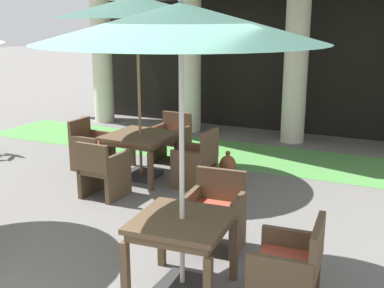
{
  "coord_description": "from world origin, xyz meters",
  "views": [
    {
      "loc": [
        2.39,
        -2.44,
        2.56
      ],
      "look_at": [
        0.02,
        2.53,
        1.11
      ],
      "focal_mm": 45.8,
      "sensor_mm": 36.0,
      "label": 1
    }
  ],
  "objects_px": {
    "patio_table_mid_left": "(140,140)",
    "patio_chair_mid_left_east": "(197,161)",
    "patio_chair_mid_left_south": "(103,170)",
    "patio_chair_mid_left_north": "(171,140)",
    "patio_table_mid_right": "(182,229)",
    "patio_chair_mid_right_east": "(290,270)",
    "patio_umbrella_mid_left": "(137,9)",
    "patio_chair_mid_right_north": "(216,213)",
    "patio_chair_mid_left_west": "(91,147)",
    "patio_umbrella_mid_right": "(181,26)",
    "terracotta_urn": "(228,165)"
  },
  "relations": [
    {
      "from": "patio_umbrella_mid_left",
      "to": "terracotta_urn",
      "type": "xyz_separation_m",
      "value": [
        1.25,
        0.68,
        -2.48
      ]
    },
    {
      "from": "patio_chair_mid_left_south",
      "to": "patio_chair_mid_left_north",
      "type": "relative_size",
      "value": 0.98
    },
    {
      "from": "patio_table_mid_right",
      "to": "patio_umbrella_mid_right",
      "type": "xyz_separation_m",
      "value": [
        0.0,
        -0.0,
        1.83
      ]
    },
    {
      "from": "patio_umbrella_mid_left",
      "to": "patio_chair_mid_right_east",
      "type": "height_order",
      "value": "patio_umbrella_mid_left"
    },
    {
      "from": "patio_chair_mid_left_west",
      "to": "patio_table_mid_right",
      "type": "distance_m",
      "value": 4.24
    },
    {
      "from": "patio_chair_mid_left_west",
      "to": "patio_chair_mid_right_north",
      "type": "relative_size",
      "value": 0.98
    },
    {
      "from": "patio_umbrella_mid_left",
      "to": "terracotta_urn",
      "type": "relative_size",
      "value": 6.91
    },
    {
      "from": "patio_umbrella_mid_right",
      "to": "patio_chair_mid_right_north",
      "type": "bearing_deg",
      "value": 94.45
    },
    {
      "from": "patio_table_mid_right",
      "to": "patio_chair_mid_right_north",
      "type": "relative_size",
      "value": 1.05
    },
    {
      "from": "patio_table_mid_left",
      "to": "patio_chair_mid_right_east",
      "type": "distance_m",
      "value": 4.16
    },
    {
      "from": "patio_chair_mid_left_north",
      "to": "patio_chair_mid_right_north",
      "type": "xyz_separation_m",
      "value": [
        2.04,
        -2.8,
        0.01
      ]
    },
    {
      "from": "patio_table_mid_right",
      "to": "patio_chair_mid_right_east",
      "type": "bearing_deg",
      "value": 4.45
    },
    {
      "from": "patio_chair_mid_right_north",
      "to": "patio_chair_mid_left_west",
      "type": "bearing_deg",
      "value": -35.0
    },
    {
      "from": "terracotta_urn",
      "to": "patio_chair_mid_left_south",
      "type": "bearing_deg",
      "value": -127.01
    },
    {
      "from": "patio_table_mid_left",
      "to": "patio_chair_mid_left_south",
      "type": "relative_size",
      "value": 1.23
    },
    {
      "from": "patio_chair_mid_left_north",
      "to": "patio_chair_mid_right_east",
      "type": "xyz_separation_m",
      "value": [
        3.12,
        -3.73,
        0.02
      ]
    },
    {
      "from": "patio_table_mid_left",
      "to": "patio_chair_mid_left_south",
      "type": "xyz_separation_m",
      "value": [
        -0.03,
        -1.01,
        -0.22
      ]
    },
    {
      "from": "patio_umbrella_mid_left",
      "to": "patio_chair_mid_left_north",
      "type": "relative_size",
      "value": 3.36
    },
    {
      "from": "patio_chair_mid_left_south",
      "to": "terracotta_urn",
      "type": "height_order",
      "value": "patio_chair_mid_left_south"
    },
    {
      "from": "patio_chair_mid_left_south",
      "to": "patio_chair_mid_right_north",
      "type": "bearing_deg",
      "value": -18.95
    },
    {
      "from": "patio_chair_mid_left_south",
      "to": "patio_chair_mid_right_east",
      "type": "height_order",
      "value": "patio_chair_mid_right_east"
    },
    {
      "from": "patio_table_mid_left",
      "to": "patio_chair_mid_left_north",
      "type": "relative_size",
      "value": 1.21
    },
    {
      "from": "patio_table_mid_left",
      "to": "patio_chair_mid_left_east",
      "type": "xyz_separation_m",
      "value": [
        1.02,
        -0.03,
        -0.22
      ]
    },
    {
      "from": "patio_chair_mid_left_east",
      "to": "patio_umbrella_mid_right",
      "type": "bearing_deg",
      "value": -156.29
    },
    {
      "from": "patio_chair_mid_left_east",
      "to": "patio_chair_mid_left_north",
      "type": "bearing_deg",
      "value": 45.08
    },
    {
      "from": "patio_chair_mid_left_east",
      "to": "patio_umbrella_mid_right",
      "type": "distance_m",
      "value": 3.64
    },
    {
      "from": "patio_chair_mid_left_west",
      "to": "patio_table_mid_left",
      "type": "bearing_deg",
      "value": 90.0
    },
    {
      "from": "patio_umbrella_mid_left",
      "to": "patio_table_mid_right",
      "type": "xyz_separation_m",
      "value": [
        2.15,
        -2.79,
        -2.02
      ]
    },
    {
      "from": "patio_chair_mid_left_south",
      "to": "patio_umbrella_mid_right",
      "type": "distance_m",
      "value": 3.49
    },
    {
      "from": "patio_chair_mid_left_north",
      "to": "terracotta_urn",
      "type": "height_order",
      "value": "patio_chair_mid_left_north"
    },
    {
      "from": "patio_umbrella_mid_right",
      "to": "patio_chair_mid_right_east",
      "type": "relative_size",
      "value": 3.07
    },
    {
      "from": "patio_chair_mid_left_south",
      "to": "patio_chair_mid_right_north",
      "type": "height_order",
      "value": "patio_chair_mid_right_north"
    },
    {
      "from": "patio_chair_mid_left_north",
      "to": "patio_umbrella_mid_right",
      "type": "height_order",
      "value": "patio_umbrella_mid_right"
    },
    {
      "from": "patio_chair_mid_left_north",
      "to": "terracotta_urn",
      "type": "xyz_separation_m",
      "value": [
        1.22,
        -0.33,
        -0.23
      ]
    },
    {
      "from": "terracotta_urn",
      "to": "patio_table_mid_right",
      "type": "bearing_deg",
      "value": -75.51
    },
    {
      "from": "patio_table_mid_left",
      "to": "patio_umbrella_mid_left",
      "type": "xyz_separation_m",
      "value": [
        -0.0,
        0.0,
        2.03
      ]
    },
    {
      "from": "patio_chair_mid_left_south",
      "to": "patio_umbrella_mid_right",
      "type": "xyz_separation_m",
      "value": [
        2.17,
        -1.78,
        2.08
      ]
    },
    {
      "from": "patio_table_mid_right",
      "to": "patio_chair_mid_right_east",
      "type": "height_order",
      "value": "patio_chair_mid_right_east"
    },
    {
      "from": "patio_chair_mid_left_west",
      "to": "patio_table_mid_right",
      "type": "relative_size",
      "value": 0.93
    },
    {
      "from": "patio_chair_mid_left_south",
      "to": "patio_chair_mid_left_east",
      "type": "distance_m",
      "value": 1.43
    },
    {
      "from": "patio_table_mid_left",
      "to": "patio_umbrella_mid_left",
      "type": "relative_size",
      "value": 0.36
    },
    {
      "from": "patio_table_mid_left",
      "to": "patio_umbrella_mid_right",
      "type": "xyz_separation_m",
      "value": [
        2.15,
        -2.79,
        1.85
      ]
    },
    {
      "from": "patio_table_mid_left",
      "to": "patio_chair_mid_left_west",
      "type": "height_order",
      "value": "patio_chair_mid_left_west"
    },
    {
      "from": "patio_chair_mid_left_south",
      "to": "patio_table_mid_right",
      "type": "distance_m",
      "value": 2.82
    },
    {
      "from": "patio_chair_mid_left_south",
      "to": "patio_table_mid_right",
      "type": "xyz_separation_m",
      "value": [
        2.17,
        -1.78,
        0.24
      ]
    },
    {
      "from": "patio_umbrella_mid_right",
      "to": "patio_chair_mid_left_north",
      "type": "bearing_deg",
      "value": 119.11
    },
    {
      "from": "patio_chair_mid_left_west",
      "to": "patio_chair_mid_right_east",
      "type": "bearing_deg",
      "value": 58.14
    },
    {
      "from": "patio_chair_mid_right_east",
      "to": "patio_chair_mid_left_south",
      "type": "bearing_deg",
      "value": 57.34
    },
    {
      "from": "terracotta_urn",
      "to": "patio_chair_mid_right_north",
      "type": "bearing_deg",
      "value": -71.66
    },
    {
      "from": "patio_umbrella_mid_left",
      "to": "patio_chair_mid_right_east",
      "type": "distance_m",
      "value": 4.72
    }
  ]
}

